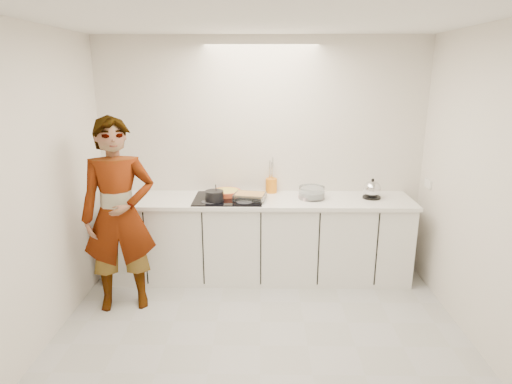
{
  "coord_description": "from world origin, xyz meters",
  "views": [
    {
      "loc": [
        0.01,
        -3.11,
        2.22
      ],
      "look_at": [
        -0.05,
        1.05,
        1.05
      ],
      "focal_mm": 30.0,
      "sensor_mm": 36.0,
      "label": 1
    }
  ],
  "objects_px": {
    "utensil_crock": "(271,185)",
    "mixing_bowl": "(312,193)",
    "baking_dish": "(250,196)",
    "kettle": "(372,190)",
    "tart_dish": "(227,192)",
    "saucepan": "(214,196)",
    "cook": "(119,216)",
    "hob": "(228,199)"
  },
  "relations": [
    {
      "from": "saucepan",
      "to": "baking_dish",
      "type": "height_order",
      "value": "saucepan"
    },
    {
      "from": "kettle",
      "to": "hob",
      "type": "bearing_deg",
      "value": -177.82
    },
    {
      "from": "tart_dish",
      "to": "mixing_bowl",
      "type": "distance_m",
      "value": 0.93
    },
    {
      "from": "mixing_bowl",
      "to": "utensil_crock",
      "type": "relative_size",
      "value": 1.78
    },
    {
      "from": "saucepan",
      "to": "baking_dish",
      "type": "xyz_separation_m",
      "value": [
        0.37,
        0.07,
        -0.02
      ]
    },
    {
      "from": "tart_dish",
      "to": "baking_dish",
      "type": "bearing_deg",
      "value": -31.89
    },
    {
      "from": "tart_dish",
      "to": "baking_dish",
      "type": "relative_size",
      "value": 0.99
    },
    {
      "from": "baking_dish",
      "to": "mixing_bowl",
      "type": "distance_m",
      "value": 0.66
    },
    {
      "from": "tart_dish",
      "to": "kettle",
      "type": "distance_m",
      "value": 1.57
    },
    {
      "from": "utensil_crock",
      "to": "baking_dish",
      "type": "bearing_deg",
      "value": -126.01
    },
    {
      "from": "hob",
      "to": "kettle",
      "type": "distance_m",
      "value": 1.55
    },
    {
      "from": "mixing_bowl",
      "to": "utensil_crock",
      "type": "xyz_separation_m",
      "value": [
        -0.43,
        0.24,
        0.02
      ]
    },
    {
      "from": "mixing_bowl",
      "to": "cook",
      "type": "bearing_deg",
      "value": -160.99
    },
    {
      "from": "baking_dish",
      "to": "utensil_crock",
      "type": "height_order",
      "value": "utensil_crock"
    },
    {
      "from": "tart_dish",
      "to": "mixing_bowl",
      "type": "bearing_deg",
      "value": -5.07
    },
    {
      "from": "hob",
      "to": "kettle",
      "type": "bearing_deg",
      "value": 2.18
    },
    {
      "from": "baking_dish",
      "to": "kettle",
      "type": "height_order",
      "value": "kettle"
    },
    {
      "from": "hob",
      "to": "cook",
      "type": "xyz_separation_m",
      "value": [
        -0.98,
        -0.61,
        0.01
      ]
    },
    {
      "from": "hob",
      "to": "utensil_crock",
      "type": "relative_size",
      "value": 4.5
    },
    {
      "from": "kettle",
      "to": "utensil_crock",
      "type": "bearing_deg",
      "value": 168.58
    },
    {
      "from": "utensil_crock",
      "to": "mixing_bowl",
      "type": "bearing_deg",
      "value": -28.79
    },
    {
      "from": "saucepan",
      "to": "utensil_crock",
      "type": "bearing_deg",
      "value": 32.5
    },
    {
      "from": "mixing_bowl",
      "to": "utensil_crock",
      "type": "bearing_deg",
      "value": 151.21
    },
    {
      "from": "hob",
      "to": "tart_dish",
      "type": "bearing_deg",
      "value": 102.3
    },
    {
      "from": "kettle",
      "to": "cook",
      "type": "bearing_deg",
      "value": -165.24
    },
    {
      "from": "mixing_bowl",
      "to": "cook",
      "type": "xyz_separation_m",
      "value": [
        -1.87,
        -0.65,
        -0.04
      ]
    },
    {
      "from": "baking_dish",
      "to": "cook",
      "type": "relative_size",
      "value": 0.2
    },
    {
      "from": "utensil_crock",
      "to": "cook",
      "type": "relative_size",
      "value": 0.09
    },
    {
      "from": "mixing_bowl",
      "to": "tart_dish",
      "type": "bearing_deg",
      "value": 174.93
    },
    {
      "from": "tart_dish",
      "to": "baking_dish",
      "type": "height_order",
      "value": "baking_dish"
    },
    {
      "from": "tart_dish",
      "to": "mixing_bowl",
      "type": "relative_size",
      "value": 1.27
    },
    {
      "from": "hob",
      "to": "saucepan",
      "type": "height_order",
      "value": "saucepan"
    },
    {
      "from": "saucepan",
      "to": "cook",
      "type": "relative_size",
      "value": 0.13
    },
    {
      "from": "tart_dish",
      "to": "baking_dish",
      "type": "distance_m",
      "value": 0.31
    },
    {
      "from": "baking_dish",
      "to": "kettle",
      "type": "distance_m",
      "value": 1.31
    },
    {
      "from": "hob",
      "to": "kettle",
      "type": "xyz_separation_m",
      "value": [
        1.54,
        0.06,
        0.09
      ]
    },
    {
      "from": "mixing_bowl",
      "to": "kettle",
      "type": "relative_size",
      "value": 1.17
    },
    {
      "from": "mixing_bowl",
      "to": "utensil_crock",
      "type": "height_order",
      "value": "utensil_crock"
    },
    {
      "from": "tart_dish",
      "to": "saucepan",
      "type": "bearing_deg",
      "value": -115.49
    },
    {
      "from": "kettle",
      "to": "cook",
      "type": "distance_m",
      "value": 2.61
    },
    {
      "from": "kettle",
      "to": "utensil_crock",
      "type": "xyz_separation_m",
      "value": [
        -1.08,
        0.22,
        -0.01
      ]
    },
    {
      "from": "tart_dish",
      "to": "kettle",
      "type": "bearing_deg",
      "value": -2.31
    }
  ]
}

